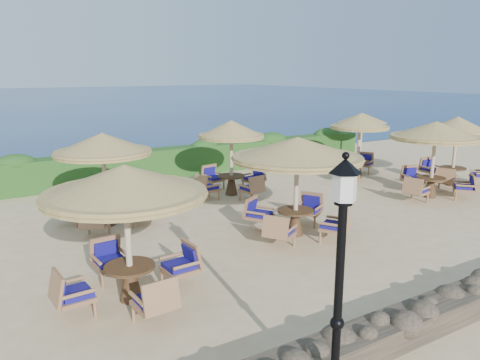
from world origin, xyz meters
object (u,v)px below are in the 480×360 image
at_px(cafe_set_3, 104,164).
at_px(lamp_post, 338,297).
at_px(cafe_set_6, 456,140).
at_px(cafe_set_0, 126,206).
at_px(cafe_set_4, 231,148).
at_px(cafe_set_1, 297,164).
at_px(cafe_set_2, 435,142).
at_px(cafe_set_5, 359,132).
at_px(extra_parasol, 362,118).

bearing_deg(cafe_set_3, lamp_post, -87.31).
height_order(lamp_post, cafe_set_6, lamp_post).
xyz_separation_m(lamp_post, cafe_set_0, (-1.31, 4.23, 0.33)).
bearing_deg(lamp_post, cafe_set_6, 29.13).
xyz_separation_m(cafe_set_0, cafe_set_4, (5.64, 5.84, -0.21)).
relative_size(cafe_set_0, cafe_set_1, 0.88).
height_order(cafe_set_1, cafe_set_2, same).
xyz_separation_m(cafe_set_5, cafe_set_6, (2.15, -2.86, -0.14)).
height_order(extra_parasol, cafe_set_6, cafe_set_6).
distance_m(lamp_post, cafe_set_3, 8.98).
bearing_deg(cafe_set_1, cafe_set_4, 81.48).
bearing_deg(cafe_set_6, lamp_post, -150.87).
bearing_deg(cafe_set_2, cafe_set_1, -174.18).
bearing_deg(cafe_set_1, extra_parasol, 35.95).
xyz_separation_m(cafe_set_0, cafe_set_6, (13.61, 2.63, -0.11)).
xyz_separation_m(lamp_post, cafe_set_3, (-0.42, 8.97, 0.24)).
bearing_deg(cafe_set_2, cafe_set_4, 145.93).
distance_m(lamp_post, cafe_set_5, 14.05).
xyz_separation_m(cafe_set_1, cafe_set_5, (6.50, 4.22, -0.05)).
distance_m(cafe_set_3, cafe_set_5, 10.59).
distance_m(extra_parasol, cafe_set_5, 3.36).
bearing_deg(cafe_set_6, cafe_set_5, 126.95).
distance_m(cafe_set_0, cafe_set_1, 5.12).
xyz_separation_m(extra_parasol, cafe_set_5, (-2.45, -2.28, -0.26)).
bearing_deg(lamp_post, cafe_set_5, 43.77).
height_order(extra_parasol, cafe_set_0, cafe_set_0).
relative_size(cafe_set_2, cafe_set_3, 1.10).
bearing_deg(cafe_set_1, cafe_set_3, 139.52).
bearing_deg(lamp_post, cafe_set_0, 107.26).
distance_m(cafe_set_0, cafe_set_5, 12.71).
bearing_deg(cafe_set_3, cafe_set_2, -14.94).
bearing_deg(cafe_set_3, cafe_set_5, 4.06).
distance_m(cafe_set_0, cafe_set_2, 11.58).
bearing_deg(cafe_set_6, extra_parasol, 86.66).
relative_size(extra_parasol, cafe_set_2, 0.80).
height_order(cafe_set_3, cafe_set_4, same).
xyz_separation_m(cafe_set_4, cafe_set_6, (7.98, -3.21, 0.10)).
xyz_separation_m(cafe_set_1, cafe_set_3, (-4.06, 3.47, -0.17)).
height_order(cafe_set_2, cafe_set_6, same).
xyz_separation_m(cafe_set_3, cafe_set_5, (10.57, 0.75, 0.12)).
distance_m(extra_parasol, cafe_set_0, 15.94).
xyz_separation_m(extra_parasol, cafe_set_4, (-8.28, -1.93, -0.50)).
relative_size(cafe_set_1, cafe_set_5, 1.24).
xyz_separation_m(extra_parasol, cafe_set_1, (-8.96, -6.50, -0.21)).
relative_size(lamp_post, cafe_set_0, 1.09).
bearing_deg(cafe_set_5, cafe_set_0, -154.40).
bearing_deg(cafe_set_3, extra_parasol, 13.11).
bearing_deg(cafe_set_5, cafe_set_1, -147.04).
relative_size(cafe_set_0, cafe_set_3, 1.11).
relative_size(lamp_post, cafe_set_5, 1.19).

